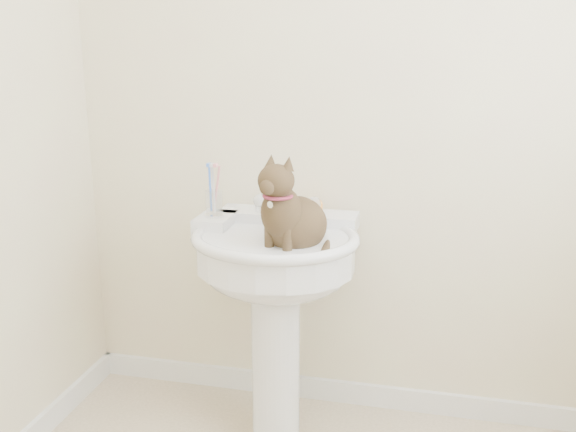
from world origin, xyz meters
The scene contains 7 objects.
wall_back centered at (0.00, 1.10, 1.25)m, with size 2.20×0.00×2.50m, color beige, non-canonical shape.
baseboard_back centered at (0.00, 1.09, 0.04)m, with size 2.20×0.02×0.09m, color white.
pedestal_sink centered at (-0.26, 0.81, 0.63)m, with size 0.59×0.57×0.81m.
faucet centered at (-0.26, 0.95, 0.85)m, with size 0.28×0.12×0.14m.
soap_bar centered at (-0.19, 1.04, 0.82)m, with size 0.09×0.06×0.03m, color #FCA136.
toothbrush_cup centered at (-0.50, 0.87, 0.86)m, with size 0.07×0.07×0.18m.
cat centered at (-0.19, 0.75, 0.85)m, with size 0.23×0.28×0.42m.
Camera 1 is at (0.26, -1.20, 1.40)m, focal length 40.00 mm.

